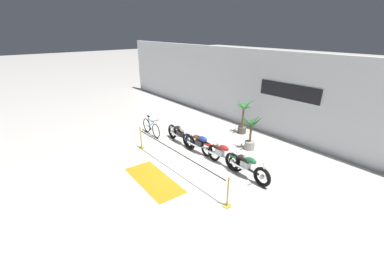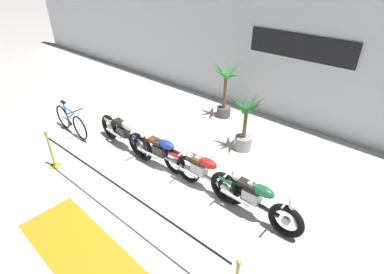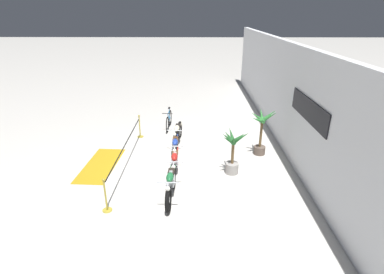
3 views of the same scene
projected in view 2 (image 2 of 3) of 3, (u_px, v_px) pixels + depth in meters
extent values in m
plane|color=silver|center=(160.00, 190.00, 6.90)|extent=(120.00, 120.00, 0.00)
cube|color=white|center=(277.00, 52.00, 9.13)|extent=(28.00, 0.25, 4.20)
cube|color=black|center=(300.00, 47.00, 8.46)|extent=(3.11, 0.04, 0.70)
torus|color=black|center=(143.00, 148.00, 7.76)|extent=(0.73, 0.18, 0.72)
torus|color=black|center=(110.00, 127.00, 8.71)|extent=(0.73, 0.18, 0.72)
cylinder|color=silver|center=(143.00, 148.00, 7.76)|extent=(0.17, 0.09, 0.17)
cylinder|color=silver|center=(110.00, 127.00, 8.71)|extent=(0.17, 0.09, 0.17)
cylinder|color=silver|center=(144.00, 140.00, 7.56)|extent=(0.31, 0.08, 0.59)
cube|color=#2D2D30|center=(124.00, 131.00, 8.18)|extent=(0.38, 0.25, 0.26)
cylinder|color=#2D2D30|center=(124.00, 125.00, 8.05)|extent=(0.19, 0.12, 0.24)
cylinder|color=#2D2D30|center=(122.00, 124.00, 8.10)|extent=(0.19, 0.12, 0.24)
cylinder|color=silver|center=(114.00, 133.00, 8.35)|extent=(0.70, 0.12, 0.07)
cube|color=#47474C|center=(125.00, 136.00, 8.22)|extent=(1.26, 0.15, 0.06)
ellipsoid|color=beige|center=(127.00, 126.00, 7.91)|extent=(0.48, 0.25, 0.22)
cube|color=black|center=(120.00, 122.00, 8.14)|extent=(0.41, 0.23, 0.09)
cube|color=beige|center=(109.00, 120.00, 8.54)|extent=(0.33, 0.18, 0.08)
cylinder|color=silver|center=(140.00, 129.00, 7.49)|extent=(0.08, 0.62, 0.04)
sphere|color=silver|center=(143.00, 135.00, 7.51)|extent=(0.14, 0.14, 0.14)
torus|color=black|center=(188.00, 169.00, 7.01)|extent=(0.70, 0.12, 0.69)
torus|color=black|center=(138.00, 145.00, 7.91)|extent=(0.70, 0.12, 0.69)
cylinder|color=silver|center=(188.00, 169.00, 7.01)|extent=(0.17, 0.09, 0.17)
cylinder|color=silver|center=(138.00, 145.00, 7.91)|extent=(0.17, 0.09, 0.17)
cylinder|color=silver|center=(191.00, 161.00, 6.82)|extent=(0.31, 0.07, 0.59)
cube|color=#2D2D30|center=(160.00, 150.00, 7.41)|extent=(0.37, 0.23, 0.26)
cylinder|color=#2D2D30|center=(161.00, 144.00, 7.28)|extent=(0.18, 0.12, 0.24)
cylinder|color=#2D2D30|center=(158.00, 143.00, 7.32)|extent=(0.18, 0.12, 0.24)
cylinder|color=silver|center=(148.00, 153.00, 7.55)|extent=(0.70, 0.09, 0.07)
cube|color=#ADAFB5|center=(162.00, 156.00, 7.45)|extent=(1.36, 0.11, 0.06)
ellipsoid|color=navy|center=(166.00, 145.00, 7.15)|extent=(0.47, 0.24, 0.22)
cube|color=#4C2D19|center=(156.00, 141.00, 7.36)|extent=(0.41, 0.21, 0.09)
cube|color=navy|center=(139.00, 137.00, 7.75)|extent=(0.33, 0.17, 0.08)
cylinder|color=silver|center=(187.00, 149.00, 6.74)|extent=(0.06, 0.62, 0.04)
sphere|color=silver|center=(190.00, 156.00, 6.77)|extent=(0.14, 0.14, 0.14)
torus|color=black|center=(231.00, 190.00, 6.40)|extent=(0.68, 0.11, 0.68)
torus|color=black|center=(174.00, 161.00, 7.29)|extent=(0.68, 0.11, 0.68)
cylinder|color=silver|center=(231.00, 190.00, 6.40)|extent=(0.17, 0.08, 0.16)
cylinder|color=silver|center=(174.00, 161.00, 7.29)|extent=(0.17, 0.08, 0.16)
cylinder|color=silver|center=(236.00, 182.00, 6.20)|extent=(0.30, 0.06, 0.59)
cube|color=silver|center=(199.00, 169.00, 6.78)|extent=(0.36, 0.23, 0.26)
cylinder|color=silver|center=(201.00, 162.00, 6.66)|extent=(0.18, 0.11, 0.24)
cylinder|color=silver|center=(198.00, 161.00, 6.70)|extent=(0.18, 0.11, 0.24)
cylinder|color=silver|center=(185.00, 171.00, 6.93)|extent=(0.70, 0.08, 0.07)
cube|color=#ADAFB5|center=(201.00, 174.00, 6.83)|extent=(1.32, 0.08, 0.06)
ellipsoid|color=#B21E19|center=(208.00, 163.00, 6.52)|extent=(0.46, 0.23, 0.22)
cube|color=#4C2D19|center=(195.00, 159.00, 6.74)|extent=(0.40, 0.21, 0.09)
cube|color=#B21E19|center=(176.00, 154.00, 7.13)|extent=(0.32, 0.17, 0.08)
cylinder|color=silver|center=(232.00, 170.00, 6.12)|extent=(0.05, 0.62, 0.04)
sphere|color=silver|center=(235.00, 177.00, 6.15)|extent=(0.14, 0.14, 0.14)
torus|color=black|center=(286.00, 221.00, 5.64)|extent=(0.73, 0.15, 0.73)
torus|color=black|center=(225.00, 187.00, 6.45)|extent=(0.73, 0.15, 0.73)
cylinder|color=silver|center=(286.00, 221.00, 5.64)|extent=(0.17, 0.08, 0.17)
cylinder|color=silver|center=(225.00, 187.00, 6.45)|extent=(0.17, 0.08, 0.17)
cylinder|color=silver|center=(293.00, 212.00, 5.44)|extent=(0.30, 0.06, 0.59)
cube|color=silver|center=(252.00, 196.00, 5.99)|extent=(0.37, 0.23, 0.26)
cylinder|color=silver|center=(255.00, 189.00, 5.86)|extent=(0.18, 0.11, 0.24)
cylinder|color=silver|center=(251.00, 187.00, 5.91)|extent=(0.18, 0.11, 0.24)
cylinder|color=silver|center=(235.00, 198.00, 6.14)|extent=(0.70, 0.09, 0.07)
cube|color=black|center=(253.00, 202.00, 6.03)|extent=(1.15, 0.09, 0.06)
ellipsoid|color=#1E6B38|center=(264.00, 191.00, 5.72)|extent=(0.46, 0.23, 0.22)
cube|color=black|center=(247.00, 184.00, 5.95)|extent=(0.40, 0.21, 0.09)
cube|color=#1E6B38|center=(227.00, 179.00, 6.29)|extent=(0.32, 0.17, 0.08)
cylinder|color=silver|center=(290.00, 199.00, 5.36)|extent=(0.05, 0.62, 0.04)
sphere|color=silver|center=(293.00, 206.00, 5.39)|extent=(0.14, 0.14, 0.14)
torus|color=black|center=(80.00, 128.00, 8.62)|extent=(0.75, 0.08, 0.74)
torus|color=black|center=(63.00, 117.00, 9.21)|extent=(0.75, 0.08, 0.74)
cylinder|color=#1E75B7|center=(70.00, 116.00, 8.77)|extent=(0.60, 0.07, 0.43)
cylinder|color=#1E75B7|center=(68.00, 110.00, 8.70)|extent=(0.55, 0.06, 0.04)
cylinder|color=#1E75B7|center=(66.00, 111.00, 8.88)|extent=(0.15, 0.04, 0.55)
cube|color=black|center=(63.00, 102.00, 8.75)|extent=(0.18, 0.09, 0.05)
cylinder|color=#1E75B7|center=(66.00, 119.00, 9.09)|extent=(0.46, 0.05, 0.03)
cylinder|color=black|center=(75.00, 111.00, 8.38)|extent=(0.05, 0.48, 0.03)
cylinder|color=black|center=(70.00, 124.00, 9.00)|extent=(0.12, 0.06, 0.12)
cylinder|color=brown|center=(224.00, 112.00, 9.97)|extent=(0.45, 0.45, 0.33)
cylinder|color=brown|center=(225.00, 92.00, 9.59)|extent=(0.10, 0.10, 1.09)
cone|color=#337F38|center=(232.00, 75.00, 9.13)|extent=(0.60, 0.20, 0.31)
cone|color=#337F38|center=(234.00, 69.00, 9.26)|extent=(0.44, 0.59, 0.61)
cone|color=#337F38|center=(228.00, 68.00, 9.42)|extent=(0.32, 0.64, 0.56)
cone|color=#337F38|center=(220.00, 69.00, 9.35)|extent=(0.61, 0.16, 0.49)
cone|color=#337F38|center=(220.00, 73.00, 9.17)|extent=(0.34, 0.53, 0.47)
cone|color=#337F38|center=(227.00, 76.00, 9.05)|extent=(0.44, 0.58, 0.44)
cylinder|color=gray|center=(243.00, 143.00, 8.27)|extent=(0.46, 0.46, 0.39)
cylinder|color=brown|center=(245.00, 124.00, 7.96)|extent=(0.10, 0.10, 0.80)
cone|color=#235B28|center=(253.00, 108.00, 7.55)|extent=(0.55, 0.21, 0.48)
cone|color=#235B28|center=(256.00, 105.00, 7.67)|extent=(0.49, 0.49, 0.57)
cone|color=#235B28|center=(252.00, 102.00, 7.81)|extent=(0.17, 0.62, 0.50)
cone|color=#235B28|center=(246.00, 104.00, 7.91)|extent=(0.44, 0.56, 0.45)
cone|color=#235B28|center=(237.00, 103.00, 7.79)|extent=(0.69, 0.26, 0.49)
cone|color=#235B28|center=(240.00, 106.00, 7.69)|extent=(0.46, 0.42, 0.47)
cone|color=#235B28|center=(242.00, 108.00, 7.58)|extent=(0.22, 0.48, 0.44)
cone|color=#235B28|center=(249.00, 110.00, 7.49)|extent=(0.47, 0.51, 0.51)
cylinder|color=gold|center=(55.00, 166.00, 7.68)|extent=(0.28, 0.28, 0.03)
cylinder|color=gold|center=(51.00, 150.00, 7.43)|extent=(0.05, 0.05, 0.95)
sphere|color=gold|center=(45.00, 132.00, 7.16)|extent=(0.08, 0.08, 0.08)
cylinder|color=black|center=(117.00, 185.00, 5.72)|extent=(5.25, 0.04, 0.04)
sphere|color=gold|center=(239.00, 262.00, 4.14)|extent=(0.08, 0.08, 0.08)
cube|color=#B78E19|center=(79.00, 248.00, 5.54)|extent=(2.83, 1.24, 0.01)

